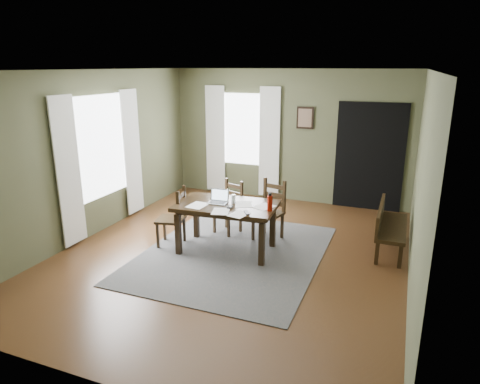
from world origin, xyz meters
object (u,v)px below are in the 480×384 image
at_px(dining_table, 226,210).
at_px(bench, 388,224).
at_px(chair_back_left, 229,208).
at_px(water_bottle, 270,203).
at_px(chair_end, 174,218).
at_px(laptop, 219,199).
at_px(chair_back_right, 270,211).

xyz_separation_m(dining_table, bench, (2.29, 0.90, -0.23)).
xyz_separation_m(dining_table, chair_back_left, (-0.26, 0.73, -0.23)).
xyz_separation_m(chair_back_left, water_bottle, (0.96, -0.79, 0.44)).
distance_m(chair_end, laptop, 0.81).
height_order(chair_end, laptop, laptop).
bearing_deg(chair_back_right, chair_end, -134.26).
xyz_separation_m(dining_table, laptop, (-0.14, 0.03, 0.14)).
relative_size(chair_end, water_bottle, 3.54).
bearing_deg(chair_end, chair_back_left, 132.34).
bearing_deg(chair_back_right, laptop, -118.06).
xyz_separation_m(chair_end, bench, (3.14, 1.02, -0.03)).
relative_size(chair_end, laptop, 3.07).
distance_m(bench, water_bottle, 1.91).
bearing_deg(water_bottle, chair_back_left, 140.74).
xyz_separation_m(chair_back_left, laptop, (0.12, -0.70, 0.37)).
height_order(chair_back_right, water_bottle, water_bottle).
xyz_separation_m(dining_table, water_bottle, (0.70, -0.06, 0.21)).
distance_m(chair_end, chair_back_left, 1.03).
bearing_deg(bench, chair_back_right, 96.42).
bearing_deg(dining_table, chair_back_left, 105.51).
relative_size(dining_table, laptop, 5.10).
relative_size(chair_end, chair_back_right, 0.96).
bearing_deg(chair_back_left, water_bottle, -21.98).
height_order(chair_end, bench, chair_end).
bearing_deg(bench, laptop, 109.84).
relative_size(chair_back_right, laptop, 3.19).
relative_size(dining_table, bench, 1.20).
bearing_deg(chair_end, chair_back_right, 109.08).
height_order(bench, water_bottle, water_bottle).
distance_m(dining_table, bench, 2.47).
bearing_deg(chair_back_right, bench, 20.47).
bearing_deg(chair_end, water_bottle, 79.39).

